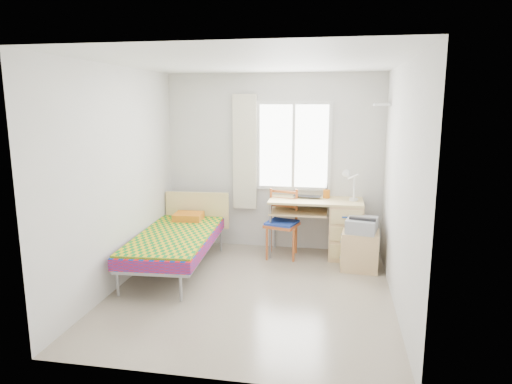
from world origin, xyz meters
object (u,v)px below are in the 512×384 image
chair (283,219)px  printer (362,225)px  bed (177,238)px  desk (340,226)px  cabinet (360,250)px

chair → printer: 1.14m
bed → desk: (2.12, 0.88, 0.02)m
desk → cabinet: (0.26, -0.47, -0.19)m
cabinet → desk: bearing=122.6°
chair → printer: bearing=-3.1°
cabinet → printer: bearing=23.9°
bed → printer: bearing=6.5°
printer → desk: bearing=130.2°
chair → printer: size_ratio=1.96×
desk → chair: size_ratio=1.37×
chair → printer: (1.08, -0.37, 0.07)m
bed → desk: bearing=19.3°
cabinet → chair: bearing=165.0°
cabinet → printer: size_ratio=1.05×
chair → cabinet: bearing=-3.5°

